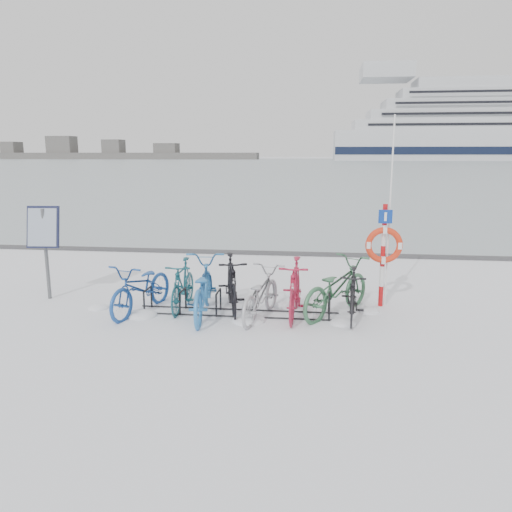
% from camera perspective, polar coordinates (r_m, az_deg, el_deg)
% --- Properties ---
extents(ground, '(900.00, 900.00, 0.00)m').
position_cam_1_polar(ground, '(9.89, -2.24, -6.61)').
color(ground, white).
rests_on(ground, ground).
extents(ice_sheet, '(400.00, 298.00, 0.02)m').
position_cam_1_polar(ice_sheet, '(164.31, 6.47, 10.50)').
color(ice_sheet, '#AAB8C0').
rests_on(ice_sheet, ground).
extents(quay_edge, '(400.00, 0.25, 0.10)m').
position_cam_1_polar(quay_edge, '(15.55, 1.19, 0.34)').
color(quay_edge, '#3F3F42').
rests_on(quay_edge, ground).
extents(bike_rack, '(4.00, 0.48, 0.46)m').
position_cam_1_polar(bike_rack, '(9.84, -2.25, -5.61)').
color(bike_rack, black).
rests_on(bike_rack, ground).
extents(info_board, '(0.69, 0.31, 2.02)m').
position_cam_1_polar(info_board, '(11.47, -23.10, 2.47)').
color(info_board, '#595B5E').
rests_on(info_board, ground).
extents(lifebuoy_station, '(0.74, 0.22, 3.84)m').
position_cam_1_polar(lifebuoy_station, '(10.33, 14.42, 1.20)').
color(lifebuoy_station, '#AF0E11').
rests_on(lifebuoy_station, ground).
extents(cruise_ferry, '(147.68, 27.83, 48.52)m').
position_cam_1_polar(cruise_ferry, '(243.34, 26.84, 12.81)').
color(cruise_ferry, white).
rests_on(cruise_ferry, ground).
extents(shoreline, '(180.00, 12.00, 9.50)m').
position_cam_1_polar(shoreline, '(296.25, -18.10, 11.02)').
color(shoreline, '#4D4D4D').
rests_on(shoreline, ground).
extents(bike_0, '(1.17, 2.13, 1.06)m').
position_cam_1_polar(bike_0, '(10.15, -12.91, -3.31)').
color(bike_0, '#1C4794').
rests_on(bike_0, ground).
extents(bike_1, '(0.50, 1.73, 1.04)m').
position_cam_1_polar(bike_1, '(10.21, -8.38, -3.12)').
color(bike_1, '#164D58').
rests_on(bike_1, ground).
extents(bike_2, '(0.99, 2.28, 1.16)m').
position_cam_1_polar(bike_2, '(9.71, -6.18, -3.46)').
color(bike_2, '#2E76BB').
rests_on(bike_2, ground).
extents(bike_3, '(0.98, 1.98, 1.15)m').
position_cam_1_polar(bike_3, '(10.00, -2.81, -2.99)').
color(bike_3, black).
rests_on(bike_3, ground).
extents(bike_4, '(1.07, 1.99, 0.99)m').
position_cam_1_polar(bike_4, '(9.55, 0.48, -4.17)').
color(bike_4, '#A5A7AC').
rests_on(bike_4, ground).
extents(bike_5, '(0.63, 1.93, 1.15)m').
position_cam_1_polar(bike_5, '(9.65, 4.47, -3.56)').
color(bike_5, '#AF1E3C').
rests_on(bike_5, ground).
extents(bike_6, '(1.85, 2.21, 1.13)m').
position_cam_1_polar(bike_6, '(9.85, 9.15, -3.38)').
color(bike_6, '#366947').
rests_on(bike_6, ground).
extents(bike_7, '(0.61, 1.67, 0.98)m').
position_cam_1_polar(bike_7, '(9.67, 11.02, -4.20)').
color(bike_7, black).
rests_on(bike_7, ground).
extents(snow_drifts, '(5.88, 1.62, 0.23)m').
position_cam_1_polar(snow_drifts, '(9.85, -2.87, -6.69)').
color(snow_drifts, white).
rests_on(snow_drifts, ground).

